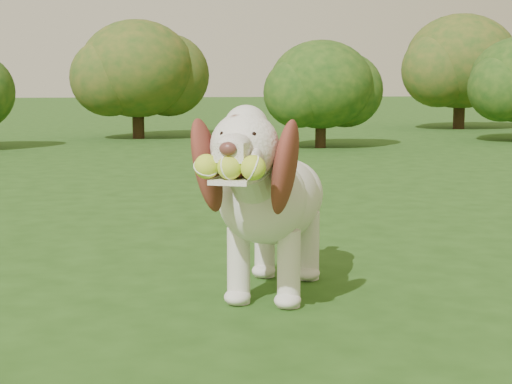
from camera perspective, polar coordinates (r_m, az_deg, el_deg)
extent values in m
plane|color=#214614|center=(3.41, 11.12, -6.54)|extent=(80.00, 80.00, 0.00)
ellipsoid|color=silver|center=(3.18, 1.51, -0.56)|extent=(0.57, 0.73, 0.35)
ellipsoid|color=silver|center=(2.93, 0.47, -0.50)|extent=(0.44, 0.44, 0.34)
ellipsoid|color=silver|center=(3.40, 2.34, -0.17)|extent=(0.40, 0.40, 0.31)
cylinder|color=silver|center=(2.80, -0.15, 0.92)|extent=(0.27, 0.31, 0.26)
sphere|color=silver|center=(2.66, -0.82, 3.32)|extent=(0.31, 0.31, 0.24)
sphere|color=silver|center=(2.68, -0.72, 4.72)|extent=(0.20, 0.20, 0.15)
cube|color=silver|center=(2.53, -1.60, 2.97)|extent=(0.15, 0.17, 0.06)
ellipsoid|color=#592D28|center=(2.46, -2.06, 3.16)|extent=(0.07, 0.06, 0.04)
cube|color=silver|center=(2.53, -1.68, 0.83)|extent=(0.18, 0.19, 0.02)
ellipsoid|color=brown|center=(2.72, -3.58, 1.94)|extent=(0.21, 0.21, 0.36)
ellipsoid|color=brown|center=(2.65, 2.12, 1.79)|extent=(0.18, 0.25, 0.36)
cylinder|color=silver|center=(3.53, 2.79, 0.77)|extent=(0.12, 0.18, 0.13)
cylinder|color=silver|center=(3.03, -1.27, -5.37)|extent=(0.12, 0.12, 0.30)
cylinder|color=silver|center=(2.98, 2.40, -5.58)|extent=(0.12, 0.12, 0.30)
cylinder|color=silver|center=(3.44, 0.64, -3.74)|extent=(0.12, 0.12, 0.30)
cylinder|color=silver|center=(3.40, 3.88, -3.90)|extent=(0.12, 0.12, 0.30)
sphere|color=#C1EF43|center=(2.51, -3.62, 1.87)|extent=(0.11, 0.11, 0.08)
sphere|color=#C1EF43|center=(2.49, -1.93, 1.82)|extent=(0.11, 0.11, 0.08)
sphere|color=#C1EF43|center=(2.47, -0.21, 1.78)|extent=(0.11, 0.11, 0.08)
cylinder|color=#382314|center=(14.65, 14.55, 5.75)|extent=(0.20, 0.20, 0.66)
ellipsoid|color=#184013|center=(14.65, 14.68, 9.19)|extent=(1.98, 1.98, 1.68)
cylinder|color=#382314|center=(11.90, -8.56, 5.23)|extent=(0.18, 0.18, 0.57)
ellipsoid|color=#184013|center=(11.89, -8.64, 8.86)|extent=(1.70, 1.70, 1.44)
cylinder|color=#382314|center=(10.16, 4.72, 4.47)|extent=(0.14, 0.14, 0.44)
ellipsoid|color=#184013|center=(10.14, 4.76, 7.80)|extent=(1.33, 1.33, 1.13)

